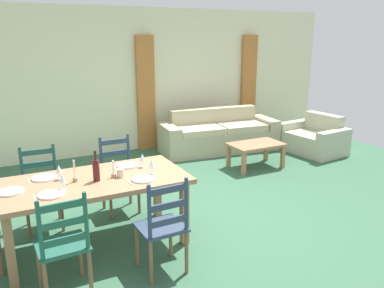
% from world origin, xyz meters
% --- Properties ---
extents(ground_plane, '(9.60, 9.60, 0.02)m').
position_xyz_m(ground_plane, '(0.00, 0.00, -0.01)').
color(ground_plane, '#356044').
extents(wall_far, '(9.60, 0.16, 2.70)m').
position_xyz_m(wall_far, '(0.00, 3.30, 1.35)').
color(wall_far, beige).
rests_on(wall_far, ground_plane).
extents(curtain_panel_left, '(0.35, 0.08, 2.20)m').
position_xyz_m(curtain_panel_left, '(0.57, 3.16, 1.10)').
color(curtain_panel_left, '#B87135').
rests_on(curtain_panel_left, ground_plane).
extents(curtain_panel_right, '(0.35, 0.08, 2.20)m').
position_xyz_m(curtain_panel_right, '(2.97, 3.16, 1.10)').
color(curtain_panel_right, '#B87135').
rests_on(curtain_panel_right, ground_plane).
extents(dining_table, '(1.90, 0.96, 0.75)m').
position_xyz_m(dining_table, '(-1.27, -0.14, 0.66)').
color(dining_table, '#A77551').
rests_on(dining_table, ground_plane).
extents(dining_chair_near_left, '(0.43, 0.42, 0.96)m').
position_xyz_m(dining_chair_near_left, '(-1.71, -0.85, 0.48)').
color(dining_chair_near_left, '#225947').
rests_on(dining_chair_near_left, ground_plane).
extents(dining_chair_near_right, '(0.43, 0.41, 0.96)m').
position_xyz_m(dining_chair_near_right, '(-0.83, -0.93, 0.48)').
color(dining_chair_near_right, '#314059').
rests_on(dining_chair_near_right, ground_plane).
extents(dining_chair_far_left, '(0.44, 0.42, 0.96)m').
position_xyz_m(dining_chair_far_left, '(-1.71, 0.59, 0.48)').
color(dining_chair_far_left, '#235449').
rests_on(dining_chair_far_left, ground_plane).
extents(dining_chair_far_right, '(0.42, 0.40, 0.96)m').
position_xyz_m(dining_chair_far_right, '(-0.78, 0.63, 0.48)').
color(dining_chair_far_right, '#2F455C').
rests_on(dining_chair_far_right, ground_plane).
extents(dinner_plate_near_left, '(0.24, 0.24, 0.02)m').
position_xyz_m(dinner_plate_near_left, '(-1.72, -0.39, 0.76)').
color(dinner_plate_near_left, white).
rests_on(dinner_plate_near_left, dining_table).
extents(fork_near_left, '(0.03, 0.17, 0.01)m').
position_xyz_m(fork_near_left, '(-1.87, -0.39, 0.75)').
color(fork_near_left, silver).
rests_on(fork_near_left, dining_table).
extents(dinner_plate_near_right, '(0.24, 0.24, 0.02)m').
position_xyz_m(dinner_plate_near_right, '(-0.82, -0.39, 0.76)').
color(dinner_plate_near_right, white).
rests_on(dinner_plate_near_right, dining_table).
extents(fork_near_right, '(0.02, 0.17, 0.01)m').
position_xyz_m(fork_near_right, '(-0.97, -0.39, 0.75)').
color(fork_near_right, silver).
rests_on(fork_near_right, dining_table).
extents(dinner_plate_far_left, '(0.24, 0.24, 0.02)m').
position_xyz_m(dinner_plate_far_left, '(-1.72, 0.11, 0.76)').
color(dinner_plate_far_left, white).
rests_on(dinner_plate_far_left, dining_table).
extents(fork_far_left, '(0.02, 0.17, 0.01)m').
position_xyz_m(fork_far_left, '(-1.87, 0.11, 0.75)').
color(fork_far_left, silver).
rests_on(fork_far_left, dining_table).
extents(dinner_plate_far_right, '(0.24, 0.24, 0.02)m').
position_xyz_m(dinner_plate_far_right, '(-0.82, 0.11, 0.76)').
color(dinner_plate_far_right, white).
rests_on(dinner_plate_far_right, dining_table).
extents(fork_far_right, '(0.03, 0.17, 0.01)m').
position_xyz_m(fork_far_right, '(-0.97, 0.11, 0.75)').
color(fork_far_right, silver).
rests_on(fork_far_right, dining_table).
extents(dinner_plate_head_west, '(0.24, 0.24, 0.02)m').
position_xyz_m(dinner_plate_head_west, '(-2.05, -0.14, 0.76)').
color(dinner_plate_head_west, white).
rests_on(dinner_plate_head_west, dining_table).
extents(wine_bottle, '(0.07, 0.07, 0.32)m').
position_xyz_m(wine_bottle, '(-1.25, -0.20, 0.87)').
color(wine_bottle, '#471919').
rests_on(wine_bottle, dining_table).
extents(wine_glass_near_left, '(0.06, 0.06, 0.16)m').
position_xyz_m(wine_glass_near_left, '(-1.59, -0.29, 0.86)').
color(wine_glass_near_left, white).
rests_on(wine_glass_near_left, dining_table).
extents(wine_glass_near_right, '(0.06, 0.06, 0.16)m').
position_xyz_m(wine_glass_near_right, '(-0.67, -0.25, 0.86)').
color(wine_glass_near_right, white).
rests_on(wine_glass_near_right, dining_table).
extents(wine_glass_far_left, '(0.06, 0.06, 0.16)m').
position_xyz_m(wine_glass_far_left, '(-1.58, 0.02, 0.86)').
color(wine_glass_far_left, white).
rests_on(wine_glass_far_left, dining_table).
extents(wine_glass_far_right, '(0.06, 0.06, 0.16)m').
position_xyz_m(wine_glass_far_right, '(-0.68, 0.00, 0.86)').
color(wine_glass_far_right, white).
rests_on(wine_glass_far_right, dining_table).
extents(coffee_cup_primary, '(0.07, 0.07, 0.09)m').
position_xyz_m(coffee_cup_primary, '(-1.00, -0.20, 0.80)').
color(coffee_cup_primary, beige).
rests_on(coffee_cup_primary, dining_table).
extents(candle_tall, '(0.05, 0.05, 0.23)m').
position_xyz_m(candle_tall, '(-1.45, -0.12, 0.81)').
color(candle_tall, '#998C66').
rests_on(candle_tall, dining_table).
extents(candle_short, '(0.05, 0.05, 0.19)m').
position_xyz_m(candle_short, '(-1.07, -0.18, 0.80)').
color(candle_short, '#998C66').
rests_on(candle_short, dining_table).
extents(couch, '(2.35, 1.04, 0.80)m').
position_xyz_m(couch, '(1.77, 2.45, 0.29)').
color(couch, tan).
rests_on(couch, ground_plane).
extents(coffee_table, '(0.90, 0.56, 0.42)m').
position_xyz_m(coffee_table, '(1.80, 1.23, 0.36)').
color(coffee_table, '#A77551').
rests_on(coffee_table, ground_plane).
extents(armchair_upholstered, '(0.91, 1.23, 0.72)m').
position_xyz_m(armchair_upholstered, '(3.38, 1.49, 0.25)').
color(armchair_upholstered, '#B7B99B').
rests_on(armchair_upholstered, ground_plane).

